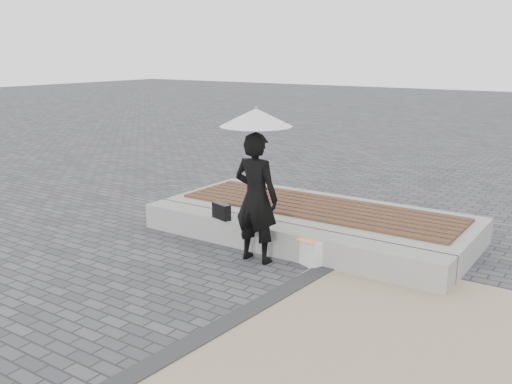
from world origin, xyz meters
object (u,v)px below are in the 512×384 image
(woman, at_px, (256,198))
(parasol, at_px, (256,117))
(handbag, at_px, (221,211))
(canvas_tote, at_px, (311,253))
(seating_ledge, at_px, (280,239))

(woman, xyz_separation_m, parasol, (0.00, 0.00, 1.11))
(woman, distance_m, parasol, 1.11)
(parasol, xyz_separation_m, handbag, (-0.84, 0.30, -1.51))
(woman, relative_size, parasol, 1.47)
(canvas_tote, bearing_deg, woman, -139.03)
(handbag, height_order, canvas_tote, handbag)
(parasol, bearing_deg, seating_ledge, 77.04)
(woman, relative_size, canvas_tote, 4.83)
(handbag, bearing_deg, parasol, -2.12)
(parasol, height_order, handbag, parasol)
(parasol, bearing_deg, handbag, 160.55)
(handbag, distance_m, canvas_tote, 1.62)
(parasol, bearing_deg, canvas_tote, 18.38)
(parasol, xyz_separation_m, canvas_tote, (0.74, 0.25, -1.84))
(woman, bearing_deg, parasol, 180.00)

